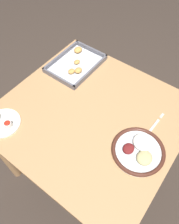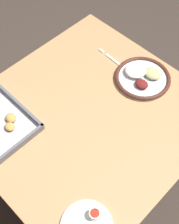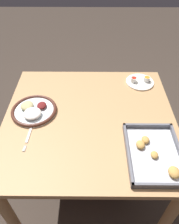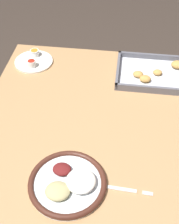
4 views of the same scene
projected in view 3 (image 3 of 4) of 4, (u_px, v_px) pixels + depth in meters
The scene contains 6 objects.
ground_plane at pixel (89, 182), 1.74m from camera, with size 8.00×8.00×0.00m, color #382D26.
dining_table at pixel (89, 131), 1.30m from camera, with size 0.91×0.96×0.74m.
dinner_plate at pixel (34, 110), 1.24m from camera, with size 0.26×0.26×0.05m.
fork at pixel (30, 132), 1.14m from camera, with size 0.22×0.02×0.00m.
saucer_plate at pixel (140, 81), 1.45m from camera, with size 0.18×0.18×0.04m.
baking_tray at pixel (154, 154), 1.03m from camera, with size 0.35×0.26×0.04m.
Camera 3 is at (0.86, 0.01, 1.61)m, focal length 35.00 mm.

